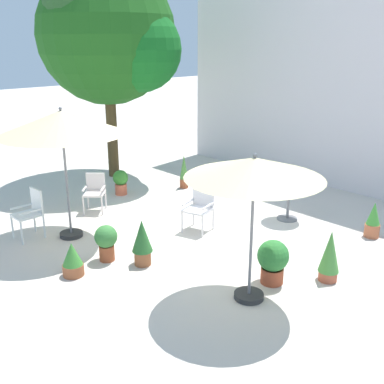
{
  "coord_description": "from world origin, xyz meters",
  "views": [
    {
      "loc": [
        6.06,
        -5.71,
        3.64
      ],
      "look_at": [
        0.0,
        -0.01,
        0.89
      ],
      "focal_mm": 43.34,
      "sensor_mm": 36.0,
      "label": 1
    }
  ],
  "objects_px": {
    "potted_plant_2": "(73,260)",
    "potted_plant_6": "(106,240)",
    "cafe_table_0": "(289,195)",
    "potted_plant_0": "(273,260)",
    "shade_tree": "(109,34)",
    "potted_plant_5": "(121,181)",
    "patio_umbrella_1": "(61,123)",
    "potted_plant_4": "(184,171)",
    "patio_chair_2": "(200,206)",
    "potted_plant_1": "(142,241)",
    "patio_chair_0": "(95,190)",
    "patio_chair_1": "(31,210)",
    "potted_plant_3": "(330,255)",
    "potted_plant_7": "(373,221)",
    "patio_umbrella_0": "(254,170)"
  },
  "relations": [
    {
      "from": "potted_plant_6",
      "to": "potted_plant_5",
      "type": "bearing_deg",
      "value": 141.19
    },
    {
      "from": "patio_chair_0",
      "to": "potted_plant_6",
      "type": "height_order",
      "value": "patio_chair_0"
    },
    {
      "from": "potted_plant_5",
      "to": "potted_plant_7",
      "type": "height_order",
      "value": "potted_plant_7"
    },
    {
      "from": "patio_chair_2",
      "to": "potted_plant_3",
      "type": "bearing_deg",
      "value": 0.76
    },
    {
      "from": "cafe_table_0",
      "to": "potted_plant_3",
      "type": "xyz_separation_m",
      "value": [
        2.0,
        -1.71,
        -0.11
      ]
    },
    {
      "from": "patio_chair_1",
      "to": "potted_plant_2",
      "type": "height_order",
      "value": "patio_chair_1"
    },
    {
      "from": "shade_tree",
      "to": "potted_plant_3",
      "type": "relative_size",
      "value": 6.54
    },
    {
      "from": "patio_chair_1",
      "to": "cafe_table_0",
      "type": "bearing_deg",
      "value": 56.98
    },
    {
      "from": "patio_umbrella_0",
      "to": "patio_chair_0",
      "type": "bearing_deg",
      "value": 175.63
    },
    {
      "from": "potted_plant_1",
      "to": "potted_plant_7",
      "type": "distance_m",
      "value": 4.47
    },
    {
      "from": "cafe_table_0",
      "to": "potted_plant_0",
      "type": "distance_m",
      "value": 2.81
    },
    {
      "from": "cafe_table_0",
      "to": "potted_plant_4",
      "type": "height_order",
      "value": "potted_plant_4"
    },
    {
      "from": "shade_tree",
      "to": "potted_plant_7",
      "type": "bearing_deg",
      "value": 9.6
    },
    {
      "from": "patio_umbrella_1",
      "to": "potted_plant_1",
      "type": "distance_m",
      "value": 2.61
    },
    {
      "from": "potted_plant_5",
      "to": "potted_plant_7",
      "type": "bearing_deg",
      "value": 20.41
    },
    {
      "from": "patio_chair_2",
      "to": "potted_plant_7",
      "type": "distance_m",
      "value": 3.35
    },
    {
      "from": "potted_plant_3",
      "to": "patio_umbrella_1",
      "type": "bearing_deg",
      "value": -154.24
    },
    {
      "from": "patio_chair_1",
      "to": "potted_plant_0",
      "type": "xyz_separation_m",
      "value": [
        4.26,
        1.93,
        -0.15
      ]
    },
    {
      "from": "patio_umbrella_1",
      "to": "potted_plant_7",
      "type": "height_order",
      "value": "patio_umbrella_1"
    },
    {
      "from": "potted_plant_2",
      "to": "potted_plant_7",
      "type": "relative_size",
      "value": 0.81
    },
    {
      "from": "patio_umbrella_1",
      "to": "potted_plant_4",
      "type": "relative_size",
      "value": 2.86
    },
    {
      "from": "potted_plant_1",
      "to": "patio_chair_0",
      "type": "bearing_deg",
      "value": 163.35
    },
    {
      "from": "patio_chair_0",
      "to": "potted_plant_4",
      "type": "height_order",
      "value": "potted_plant_4"
    },
    {
      "from": "shade_tree",
      "to": "patio_chair_2",
      "type": "relative_size",
      "value": 6.46
    },
    {
      "from": "patio_chair_2",
      "to": "potted_plant_6",
      "type": "height_order",
      "value": "patio_chair_2"
    },
    {
      "from": "cafe_table_0",
      "to": "potted_plant_2",
      "type": "distance_m",
      "value": 4.66
    },
    {
      "from": "patio_chair_0",
      "to": "patio_chair_2",
      "type": "height_order",
      "value": "patio_chair_2"
    },
    {
      "from": "patio_chair_2",
      "to": "potted_plant_5",
      "type": "relative_size",
      "value": 1.39
    },
    {
      "from": "shade_tree",
      "to": "patio_umbrella_0",
      "type": "bearing_deg",
      "value": -18.75
    },
    {
      "from": "patio_chair_2",
      "to": "potted_plant_4",
      "type": "bearing_deg",
      "value": 144.21
    },
    {
      "from": "shade_tree",
      "to": "potted_plant_1",
      "type": "relative_size",
      "value": 6.86
    },
    {
      "from": "potted_plant_1",
      "to": "potted_plant_5",
      "type": "xyz_separation_m",
      "value": [
        -3.36,
        1.9,
        -0.1
      ]
    },
    {
      "from": "patio_chair_0",
      "to": "potted_plant_6",
      "type": "bearing_deg",
      "value": -27.82
    },
    {
      "from": "shade_tree",
      "to": "potted_plant_5",
      "type": "distance_m",
      "value": 3.83
    },
    {
      "from": "shade_tree",
      "to": "patio_chair_1",
      "type": "distance_m",
      "value": 5.41
    },
    {
      "from": "potted_plant_3",
      "to": "potted_plant_4",
      "type": "relative_size",
      "value": 0.97
    },
    {
      "from": "potted_plant_1",
      "to": "potted_plant_4",
      "type": "xyz_separation_m",
      "value": [
        -2.7,
        3.4,
        -0.0
      ]
    },
    {
      "from": "patio_umbrella_1",
      "to": "potted_plant_3",
      "type": "xyz_separation_m",
      "value": [
        4.34,
        2.1,
        -1.78
      ]
    },
    {
      "from": "potted_plant_1",
      "to": "potted_plant_7",
      "type": "xyz_separation_m",
      "value": [
        2.11,
        3.94,
        -0.1
      ]
    },
    {
      "from": "patio_chair_0",
      "to": "potted_plant_0",
      "type": "distance_m",
      "value": 4.71
    },
    {
      "from": "patio_umbrella_0",
      "to": "potted_plant_5",
      "type": "xyz_separation_m",
      "value": [
        -5.3,
        1.42,
        -1.63
      ]
    },
    {
      "from": "patio_umbrella_1",
      "to": "potted_plant_6",
      "type": "height_order",
      "value": "patio_umbrella_1"
    },
    {
      "from": "cafe_table_0",
      "to": "potted_plant_5",
      "type": "height_order",
      "value": "cafe_table_0"
    },
    {
      "from": "patio_umbrella_1",
      "to": "potted_plant_0",
      "type": "distance_m",
      "value": 4.42
    },
    {
      "from": "cafe_table_0",
      "to": "patio_chair_0",
      "type": "xyz_separation_m",
      "value": [
        -3.26,
        -2.67,
        -0.06
      ]
    },
    {
      "from": "potted_plant_1",
      "to": "potted_plant_5",
      "type": "relative_size",
      "value": 1.31
    },
    {
      "from": "patio_chair_1",
      "to": "potted_plant_2",
      "type": "bearing_deg",
      "value": -6.53
    },
    {
      "from": "potted_plant_3",
      "to": "potted_plant_5",
      "type": "xyz_separation_m",
      "value": [
        -5.8,
        0.1,
        -0.09
      ]
    },
    {
      "from": "potted_plant_2",
      "to": "potted_plant_6",
      "type": "bearing_deg",
      "value": 97.05
    },
    {
      "from": "cafe_table_0",
      "to": "patio_chair_1",
      "type": "xyz_separation_m",
      "value": [
        -2.82,
        -4.35,
        0.01
      ]
    }
  ]
}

